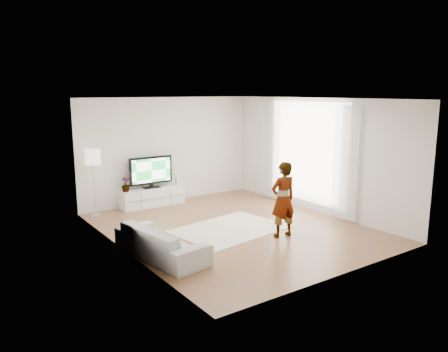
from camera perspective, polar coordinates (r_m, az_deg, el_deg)
floor at (r=9.65m, az=1.31°, el=-6.81°), size 6.00×6.00×0.00m
ceiling at (r=9.18m, az=1.39°, el=10.05°), size 6.00×6.00×0.00m
wall_left at (r=8.12m, az=-13.05°, el=-0.32°), size 0.02×6.00×2.80m
wall_right at (r=10.96m, az=11.97°, el=2.63°), size 0.02×6.00×2.80m
wall_back at (r=11.84m, az=-7.27°, el=3.40°), size 5.00×0.02×2.80m
wall_front at (r=7.16m, az=15.67°, el=-1.95°), size 5.00×0.02×2.80m
window at (r=11.14m, az=10.78°, el=3.08°), size 0.01×2.60×2.50m
curtain_near at (r=10.24m, az=15.64°, el=1.60°), size 0.04×0.70×2.60m
curtain_far at (r=12.04m, az=6.08°, el=3.31°), size 0.04×0.70×2.60m
media_console at (r=11.57m, az=-9.35°, el=-2.70°), size 1.69×0.48×0.47m
television at (r=11.45m, az=-9.52°, el=0.65°), size 1.18×0.23×0.82m
game_console at (r=11.82m, az=-6.18°, el=-0.65°), size 0.05×0.15×0.20m
potted_plant at (r=11.20m, az=-12.72°, el=-1.07°), size 0.23×0.23×0.37m
rug at (r=9.58m, az=0.79°, el=-6.91°), size 2.54×1.99×0.01m
player at (r=8.96m, az=7.72°, el=-3.06°), size 0.60×0.43×1.56m
sofa at (r=8.04m, az=-8.20°, el=-8.47°), size 1.05×2.07×0.58m
floor_lamp at (r=10.74m, az=-16.78°, el=2.02°), size 0.36×0.36×1.61m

